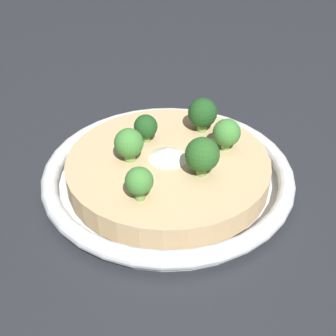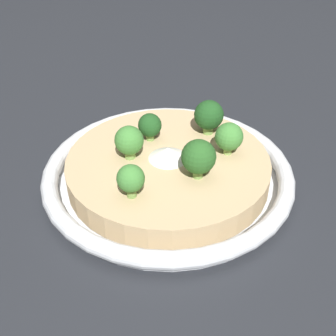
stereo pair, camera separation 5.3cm
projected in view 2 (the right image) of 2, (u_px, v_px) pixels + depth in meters
The scene contains 9 objects.
ground_plane at pixel (168, 182), 0.55m from camera, with size 6.00×6.00×0.00m, color #23262B.
risotto_bowl at pixel (168, 171), 0.53m from camera, with size 0.32×0.32×0.04m.
cheese_sprinkle at pixel (168, 153), 0.52m from camera, with size 0.05×0.05×0.02m.
broccoli_back_left at pixel (131, 179), 0.45m from camera, with size 0.03×0.03×0.04m.
broccoli_right at pixel (209, 116), 0.56m from camera, with size 0.04×0.04×0.05m.
broccoli_back_right at pixel (150, 126), 0.55m from camera, with size 0.03×0.03×0.04m.
broccoli_front_left at pixel (199, 157), 0.48m from camera, with size 0.04×0.04×0.05m.
broccoli_back at pixel (129, 141), 0.51m from camera, with size 0.04×0.04×0.04m.
broccoli_front at pixel (229, 137), 0.52m from camera, with size 0.04×0.04×0.04m.
Camera 2 is at (-0.40, -0.15, 0.34)m, focal length 45.00 mm.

